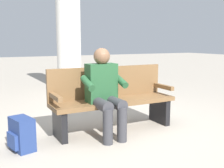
% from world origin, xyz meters
% --- Properties ---
extents(ground_plane, '(40.00, 40.00, 0.00)m').
position_xyz_m(ground_plane, '(0.00, 0.00, 0.00)').
color(ground_plane, '#A89E8E').
extents(bench_near, '(1.80, 0.48, 0.90)m').
position_xyz_m(bench_near, '(-0.00, -0.07, 0.46)').
color(bench_near, brown).
rests_on(bench_near, ground).
extents(person_seated, '(0.57, 0.57, 1.18)m').
position_xyz_m(person_seated, '(0.22, 0.16, 0.63)').
color(person_seated, '#23512D').
rests_on(person_seated, ground).
extents(backpack, '(0.30, 0.37, 0.39)m').
position_xyz_m(backpack, '(1.30, 0.15, 0.19)').
color(backpack, navy).
rests_on(backpack, ground).
extents(support_pillar, '(0.62, 0.62, 3.75)m').
position_xyz_m(support_pillar, '(-0.51, -3.51, 1.87)').
color(support_pillar, silver).
rests_on(support_pillar, ground).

